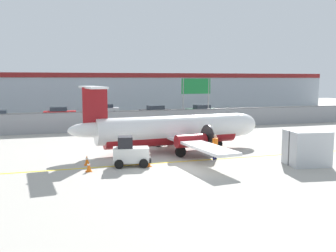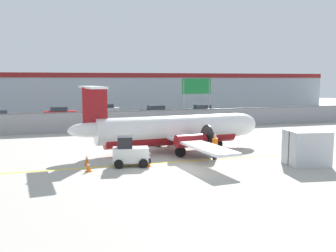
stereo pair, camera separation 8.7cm
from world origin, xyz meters
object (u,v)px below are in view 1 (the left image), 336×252
parked_car_1 (60,113)px  parked_car_2 (105,109)px  commuter_airplane (175,130)px  ground_crew_worker (215,146)px  highway_sign (196,90)px  traffic_cone_near_left (89,166)px  traffic_cone_far_left (221,143)px  traffic_cone_near_right (148,162)px  baggage_tug (130,153)px  cargo_container (307,148)px  parked_car_4 (201,110)px  parked_car_3 (155,111)px  traffic_cone_far_right (87,160)px

parked_car_1 → parked_car_2: same height
commuter_airplane → ground_crew_worker: 4.06m
commuter_airplane → highway_sign: 16.60m
traffic_cone_near_left → highway_sign: highway_sign is taller
traffic_cone_far_left → parked_car_2: parked_car_2 is taller
commuter_airplane → parked_car_2: bearing=86.9°
traffic_cone_near_right → baggage_tug: bearing=158.3°
cargo_container → traffic_cone_near_right: (-9.67, 2.54, -0.79)m
parked_car_4 → ground_crew_worker: bearing=66.9°
commuter_airplane → parked_car_2: (-1.25, 30.09, -0.71)m
baggage_tug → traffic_cone_near_right: size_ratio=3.88×
ground_crew_worker → parked_car_3: bearing=147.0°
cargo_container → traffic_cone_near_right: size_ratio=4.16×
parked_car_1 → parked_car_2: bearing=36.1°
traffic_cone_near_right → ground_crew_worker: bearing=8.0°
baggage_tug → parked_car_2: baggage_tug is taller
traffic_cone_far_right → parked_car_2: parked_car_2 is taller
commuter_airplane → parked_car_2: size_ratio=3.73×
parked_car_4 → highway_sign: (-4.57, -9.52, 3.24)m
traffic_cone_near_right → parked_car_2: bearing=86.8°
cargo_container → parked_car_2: (-7.72, 36.96, -0.21)m
commuter_airplane → traffic_cone_far_left: commuter_airplane is taller
parked_car_3 → parked_car_4: same height
commuter_airplane → traffic_cone_near_right: commuter_airplane is taller
cargo_container → parked_car_4: cargo_container is taller
traffic_cone_near_right → parked_car_2: parked_car_2 is taller
cargo_container → traffic_cone_far_right: 13.91m
parked_car_2 → ground_crew_worker: bearing=99.2°
parked_car_4 → highway_sign: size_ratio=0.78×
cargo_container → parked_car_2: 37.76m
cargo_container → parked_car_2: size_ratio=0.62×
parked_car_2 → parked_car_3: (6.38, -5.32, 0.00)m
traffic_cone_far_right → baggage_tug: bearing=-22.9°
traffic_cone_far_left → parked_car_2: (-5.32, 29.49, 0.58)m
baggage_tug → parked_car_3: bearing=81.9°
parked_car_2 → baggage_tug: bearing=89.3°
baggage_tug → parked_car_1: baggage_tug is taller
traffic_cone_near_left → highway_sign: (14.27, 19.19, 3.83)m
parked_car_2 → traffic_cone_near_right: bearing=91.1°
traffic_cone_near_right → commuter_airplane: bearing=53.6°
parked_car_2 → parked_car_3: 8.31m
traffic_cone_near_right → traffic_cone_far_right: 3.92m
baggage_tug → highway_sign: bearing=67.8°
ground_crew_worker → traffic_cone_near_right: size_ratio=2.66×
parked_car_3 → parked_car_2: bearing=-46.5°
baggage_tug → cargo_container: 11.13m
ground_crew_worker → parked_car_4: bearing=133.6°
commuter_airplane → highway_sign: highway_sign is taller
parked_car_4 → traffic_cone_far_left: bearing=68.8°
cargo_container → parked_car_2: bearing=110.0°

